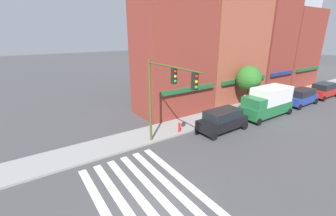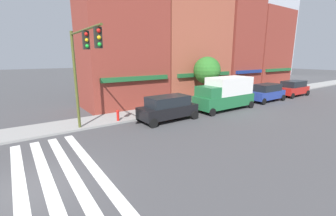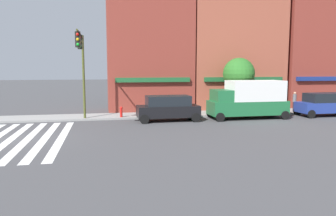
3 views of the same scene
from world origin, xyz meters
TOP-DOWN VIEW (x-y plane):
  - ground_plane at (0.00, 0.00)m, footprint 200.00×200.00m
  - sidewalk_left at (0.00, 7.50)m, footprint 120.00×3.00m
  - crosswalk_stripes at (0.00, 0.00)m, footprint 5.14×10.80m
  - storefront_row at (20.39, 11.50)m, footprint 31.52×5.30m
  - traffic_signal at (3.32, 4.37)m, footprint 0.32×5.64m
  - suv_black at (9.59, 4.70)m, footprint 4.73×2.12m
  - box_truck_green at (16.17, 4.70)m, footprint 6.20×2.42m
  - suv_blue at (23.12, 4.70)m, footprint 4.72×2.12m
  - pedestrian_red_jacket at (16.76, 7.28)m, footprint 0.32×0.32m
  - pedestrian_green_top at (15.37, 6.92)m, footprint 0.32×0.32m
  - pedestrian_grey_coat at (21.57, 6.80)m, footprint 0.32×0.32m
  - fire_hydrant at (6.13, 6.40)m, footprint 0.24×0.24m
  - street_tree at (16.48, 7.50)m, footprint 2.78×2.78m

SIDE VIEW (x-z plane):
  - ground_plane at x=0.00m, z-range 0.00..0.00m
  - crosswalk_stripes at x=0.00m, z-range 0.00..0.01m
  - sidewalk_left at x=0.00m, z-range 0.00..0.15m
  - fire_hydrant at x=6.13m, z-range 0.19..1.03m
  - suv_black at x=9.59m, z-range 0.06..2.00m
  - suv_blue at x=23.12m, z-range 0.06..2.00m
  - pedestrian_red_jacket at x=16.76m, z-range 0.19..1.96m
  - pedestrian_green_top at x=15.37m, z-range 0.19..1.96m
  - pedestrian_grey_coat at x=21.57m, z-range 0.19..1.96m
  - box_truck_green at x=16.17m, z-range 0.07..3.11m
  - street_tree at x=16.48m, z-range 1.14..5.92m
  - traffic_signal at x=3.32m, z-range 1.48..7.96m
  - storefront_row at x=20.39m, z-range -0.46..13.42m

